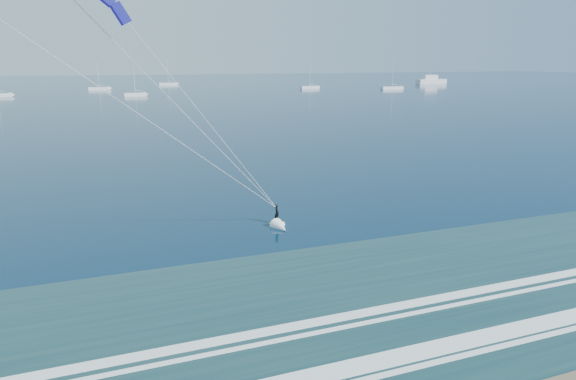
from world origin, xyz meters
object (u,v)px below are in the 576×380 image
Objects in this scene: kitesurfer_rig at (188,117)px; motor_yacht at (431,80)px; sailboat_6 at (392,88)px; sailboat_3 at (135,94)px; sailboat_5 at (310,87)px; sailboat_4 at (168,84)px; sailboat_2 at (99,88)px.

kitesurfer_rig reaches higher than motor_yacht.
sailboat_6 is (117.11, 162.91, -8.21)m from kitesurfer_rig.
sailboat_3 is 79.53m from sailboat_5.
sailboat_3 is (-155.76, -44.38, -1.14)m from motor_yacht.
sailboat_3 is 82.12m from sailboat_4.
kitesurfer_rig is 238.21m from sailboat_4.
sailboat_6 is (31.56, -16.68, 0.01)m from sailboat_5.
kitesurfer_rig is 1.19× the size of motor_yacht.
sailboat_4 is (22.69, 78.92, 0.01)m from sailboat_3.
sailboat_4 is 0.93× the size of sailboat_6.
sailboat_6 is at bearing -27.86° from sailboat_5.
sailboat_5 is (53.56, -56.31, -0.01)m from sailboat_4.
motor_yacht is at bearing 15.90° from sailboat_3.
sailboat_2 is (-166.63, 1.18, -1.13)m from motor_yacht.
sailboat_2 reaches higher than sailboat_3.
sailboat_4 is 1.10× the size of sailboat_5.
sailboat_5 is at bearing -46.43° from sailboat_4.
sailboat_6 is (-47.95, -38.46, -1.12)m from motor_yacht.
kitesurfer_rig reaches higher than sailboat_3.
sailboat_3 is at bearing -176.85° from sailboat_6.
motor_yacht is at bearing -0.40° from sailboat_2.
sailboat_6 reaches higher than sailboat_3.
sailboat_5 is (87.12, -22.95, 0.00)m from sailboat_2.
motor_yacht is 61.48m from sailboat_6.
sailboat_4 is at bearing 133.57° from sailboat_5.
sailboat_3 reaches higher than motor_yacht.
sailboat_6 is at bearing -141.27° from motor_yacht.
kitesurfer_rig is 260.47m from motor_yacht.
sailboat_5 is (85.55, 179.60, -8.23)m from kitesurfer_rig.
kitesurfer_rig is at bearing -93.39° from sailboat_3.
sailboat_6 reaches higher than sailboat_4.
sailboat_2 is 1.12× the size of sailboat_3.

